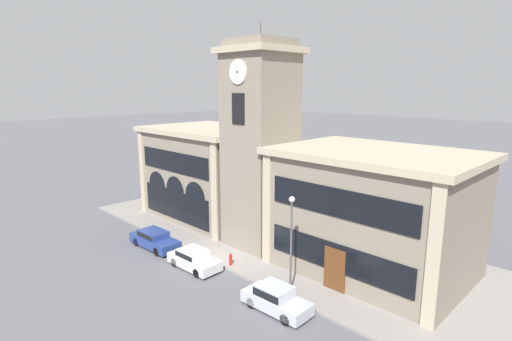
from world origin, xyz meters
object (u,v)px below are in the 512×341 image
Objects in this scene: parked_car_near at (154,239)px; parked_car_mid at (194,259)px; fire_hydrant at (231,259)px; street_lamp at (291,231)px; parked_car_far at (276,298)px.

parked_car_near is 1.16× the size of parked_car_mid.
fire_hydrant is (6.91, 1.92, -0.15)m from parked_car_near.
parked_car_mid is 2.58m from fire_hydrant.
street_lamp is (12.36, 1.97, 3.39)m from parked_car_near.
parked_car_near is 12.96m from street_lamp.
parked_car_mid is at bearing 178.07° from parked_car_far.
parked_car_near reaches higher than parked_car_mid.
parked_car_near is at bearing -170.95° from street_lamp.
parked_car_far is 6.32m from fire_hydrant.
parked_car_far is at bearing -1.93° from parked_car_near.
parked_car_mid is 7.74m from parked_car_far.
street_lamp reaches higher than parked_car_near.
parked_car_far is 0.68× the size of street_lamp.
parked_car_mid is 0.99× the size of parked_car_far.
parked_car_mid is (5.19, 0.00, -0.03)m from parked_car_near.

